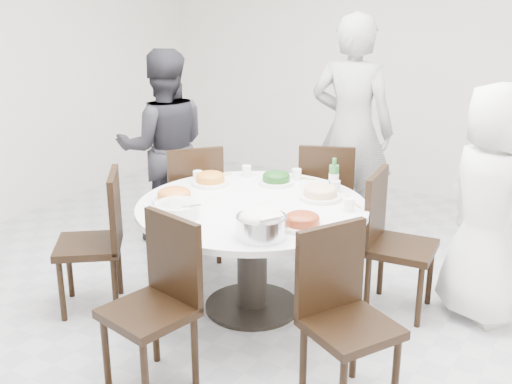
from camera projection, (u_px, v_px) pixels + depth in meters
The scene contains 22 objects.
floor at pixel (276, 316), 4.28m from camera, with size 6.00×6.00×0.01m, color #B6B5BB.
wall_back at pixel (427, 57), 6.27m from camera, with size 6.00×0.01×2.80m, color silver.
dining_table at pixel (252, 257), 4.26m from camera, with size 1.50×1.50×0.75m, color white.
chair_ne at pixel (402, 245), 4.21m from camera, with size 0.42×0.42×0.95m, color black.
chair_n at pixel (326, 199), 5.08m from camera, with size 0.42×0.42×0.95m, color black.
chair_nw at pixel (191, 202), 5.02m from camera, with size 0.42×0.42×0.95m, color black.
chair_sw at pixel (88, 242), 4.25m from camera, with size 0.42×0.42×0.95m, color black.
chair_s at pixel (148, 309), 3.40m from camera, with size 0.42×0.42×0.95m, color black.
chair_se at pixel (351, 323), 3.25m from camera, with size 0.42×0.42×0.95m, color black.
diner_right at pixel (490, 205), 4.05m from camera, with size 0.76×0.49×1.56m, color white.
diner_middle at pixel (352, 131), 5.24m from camera, with size 0.69×0.45×1.90m, color black.
diner_left at pixel (164, 147), 5.30m from camera, with size 0.78×0.61×1.61m, color black.
dish_greens at pixel (276, 180), 4.54m from camera, with size 0.25×0.25×0.06m, color white.
dish_pale at pixel (320, 193), 4.23m from camera, with size 0.28×0.28×0.08m, color white.
dish_orange at pixel (210, 180), 4.52m from camera, with size 0.26×0.26×0.07m, color white.
dish_redbrown at pixel (302, 223), 3.74m from camera, with size 0.26×0.26×0.07m, color white.
dish_tofu at pixel (174, 197), 4.17m from camera, with size 0.28×0.28×0.07m, color white.
rice_bowl at pixel (261, 227), 3.60m from camera, with size 0.29×0.29×0.12m, color silver.
soup_bowl at pixel (178, 210), 3.92m from camera, with size 0.28×0.28×0.08m, color white.
beverage_bottle at pixel (334, 175), 4.37m from camera, with size 0.07×0.07×0.23m, color #29672D.
tea_cups at pixel (301, 174), 4.64m from camera, with size 0.07×0.07×0.08m, color white.
chopsticks at pixel (305, 177), 4.69m from camera, with size 0.24×0.04×0.01m, color tan, non-canonical shape.
Camera 1 is at (1.84, -3.32, 2.15)m, focal length 45.00 mm.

